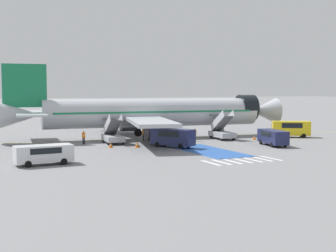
% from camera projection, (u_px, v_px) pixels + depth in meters
% --- Properties ---
extents(ground_plane, '(600.00, 600.00, 0.00)m').
position_uv_depth(ground_plane, '(146.00, 139.00, 66.53)').
color(ground_plane, slate).
extents(apron_leadline_yellow, '(74.99, 8.59, 0.01)m').
position_uv_depth(apron_leadline_yellow, '(154.00, 138.00, 67.78)').
color(apron_leadline_yellow, gold).
rests_on(apron_leadline_yellow, ground_plane).
extents(apron_stand_patch_blue, '(4.91, 12.43, 0.01)m').
position_uv_depth(apron_stand_patch_blue, '(208.00, 151.00, 53.79)').
color(apron_stand_patch_blue, '#2856A8').
rests_on(apron_stand_patch_blue, ground_plane).
extents(apron_walkway_bar_0, '(0.44, 3.60, 0.01)m').
position_uv_depth(apron_walkway_bar_0, '(211.00, 163.00, 45.03)').
color(apron_walkway_bar_0, silver).
rests_on(apron_walkway_bar_0, ground_plane).
extents(apron_walkway_bar_1, '(0.44, 3.60, 0.01)m').
position_uv_depth(apron_walkway_bar_1, '(221.00, 162.00, 45.54)').
color(apron_walkway_bar_1, silver).
rests_on(apron_walkway_bar_1, ground_plane).
extents(apron_walkway_bar_2, '(0.44, 3.60, 0.01)m').
position_uv_depth(apron_walkway_bar_2, '(232.00, 161.00, 46.05)').
color(apron_walkway_bar_2, silver).
rests_on(apron_walkway_bar_2, ground_plane).
extents(apron_walkway_bar_3, '(0.44, 3.60, 0.01)m').
position_uv_depth(apron_walkway_bar_3, '(242.00, 160.00, 46.56)').
color(apron_walkway_bar_3, silver).
rests_on(apron_walkway_bar_3, ground_plane).
extents(apron_walkway_bar_4, '(0.44, 3.60, 0.01)m').
position_uv_depth(apron_walkway_bar_4, '(252.00, 160.00, 47.07)').
color(apron_walkway_bar_4, silver).
rests_on(apron_walkway_bar_4, ground_plane).
extents(apron_walkway_bar_5, '(0.44, 3.60, 0.01)m').
position_uv_depth(apron_walkway_bar_5, '(262.00, 159.00, 47.58)').
color(apron_walkway_bar_5, silver).
rests_on(apron_walkway_bar_5, ground_plane).
extents(apron_walkway_bar_6, '(0.44, 3.60, 0.01)m').
position_uv_depth(apron_walkway_bar_6, '(271.00, 158.00, 48.09)').
color(apron_walkway_bar_6, silver).
rests_on(apron_walkway_bar_6, ground_plane).
extents(airliner, '(42.13, 33.50, 10.41)m').
position_uv_depth(airliner, '(150.00, 113.00, 67.30)').
color(airliner, '#B7BCC4').
rests_on(airliner, ground_plane).
extents(boarding_stairs_forward, '(2.72, 5.41, 4.22)m').
position_uv_depth(boarding_stairs_forward, '(222.00, 132.00, 66.18)').
color(boarding_stairs_forward, '#ADB2BA').
rests_on(boarding_stairs_forward, ground_plane).
extents(boarding_stairs_aft, '(2.72, 5.41, 3.99)m').
position_uv_depth(boarding_stairs_aft, '(113.00, 136.00, 61.12)').
color(boarding_stairs_aft, '#ADB2BA').
rests_on(boarding_stairs_aft, ground_plane).
extents(fuel_tanker, '(10.14, 2.87, 3.23)m').
position_uv_depth(fuel_tanker, '(72.00, 118.00, 88.30)').
color(fuel_tanker, '#38383D').
rests_on(fuel_tanker, ground_plane).
extents(service_van_0, '(5.38, 2.31, 1.86)m').
position_uv_depth(service_van_0, '(44.00, 153.00, 43.79)').
color(service_van_0, silver).
rests_on(service_van_0, ground_plane).
extents(service_van_1, '(5.63, 4.36, 2.37)m').
position_uv_depth(service_van_1, '(291.00, 128.00, 68.90)').
color(service_van_1, yellow).
rests_on(service_van_1, ground_plane).
extents(service_van_2, '(4.36, 5.68, 2.25)m').
position_uv_depth(service_van_2, '(173.00, 136.00, 57.00)').
color(service_van_2, '#1E234C').
rests_on(service_van_2, ground_plane).
extents(service_van_3, '(3.00, 5.56, 1.96)m').
position_uv_depth(service_van_3, '(273.00, 136.00, 58.63)').
color(service_van_3, '#1E234C').
rests_on(service_van_3, ground_plane).
extents(baggage_cart, '(2.98, 2.76, 0.87)m').
position_uv_depth(baggage_cart, '(161.00, 140.00, 63.12)').
color(baggage_cart, gray).
rests_on(baggage_cart, ground_plane).
extents(ground_crew_0, '(0.43, 0.49, 1.78)m').
position_uv_depth(ground_crew_0, '(195.00, 134.00, 63.54)').
color(ground_crew_0, '#191E38').
rests_on(ground_crew_0, ground_plane).
extents(ground_crew_1, '(0.42, 0.49, 1.78)m').
position_uv_depth(ground_crew_1, '(143.00, 133.00, 64.14)').
color(ground_crew_1, black).
rests_on(ground_crew_1, ground_plane).
extents(ground_crew_2, '(0.48, 0.36, 1.74)m').
position_uv_depth(ground_crew_2, '(84.00, 136.00, 60.20)').
color(ground_crew_2, black).
rests_on(ground_crew_2, ground_plane).
extents(traffic_cone_0, '(0.53, 0.53, 0.59)m').
position_uv_depth(traffic_cone_0, '(254.00, 138.00, 65.54)').
color(traffic_cone_0, orange).
rests_on(traffic_cone_0, ground_plane).
extents(traffic_cone_1, '(0.61, 0.61, 0.68)m').
position_uv_depth(traffic_cone_1, '(137.00, 145.00, 56.94)').
color(traffic_cone_1, orange).
rests_on(traffic_cone_1, ground_plane).
extents(traffic_cone_2, '(0.54, 0.54, 0.60)m').
position_uv_depth(traffic_cone_2, '(111.00, 145.00, 56.66)').
color(traffic_cone_2, orange).
rests_on(traffic_cone_2, ground_plane).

